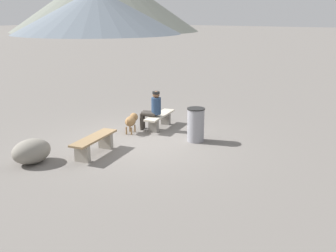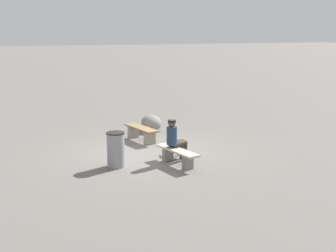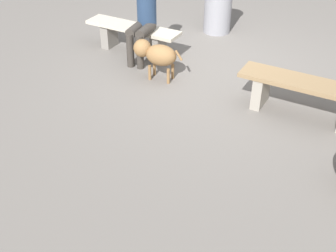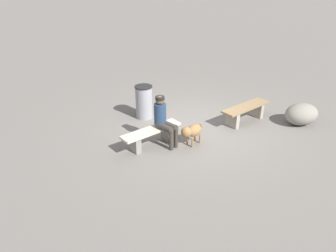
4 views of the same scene
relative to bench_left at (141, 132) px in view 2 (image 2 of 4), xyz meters
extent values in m
cube|color=slate|center=(1.45, -0.31, -0.35)|extent=(210.00, 210.00, 0.06)
cube|color=gray|center=(-0.53, -0.10, -0.11)|extent=(0.20, 0.40, 0.42)
cube|color=gray|center=(0.53, 0.10, -0.11)|extent=(0.20, 0.40, 0.42)
cube|color=#8C704C|center=(0.00, 0.00, 0.13)|extent=(1.66, 0.69, 0.05)
cube|color=gray|center=(2.45, -0.12, -0.12)|extent=(0.20, 0.31, 0.39)
cube|color=gray|center=(3.38, 0.05, -0.12)|extent=(0.20, 0.31, 0.39)
cube|color=beige|center=(2.92, -0.03, 0.10)|extent=(1.62, 0.64, 0.05)
cylinder|color=navy|center=(2.65, -0.08, 0.46)|extent=(0.29, 0.29, 0.51)
sphere|color=brown|center=(2.65, -0.08, 0.81)|extent=(0.21, 0.21, 0.21)
cylinder|color=black|center=(2.65, -0.08, 0.86)|extent=(0.22, 0.22, 0.07)
cylinder|color=#38332D|center=(2.66, 0.16, 0.20)|extent=(0.28, 0.47, 0.15)
cylinder|color=#38332D|center=(2.59, 0.37, -0.06)|extent=(0.11, 0.11, 0.52)
cylinder|color=#38332D|center=(2.51, 0.11, 0.20)|extent=(0.28, 0.47, 0.15)
cylinder|color=#38332D|center=(2.44, 0.32, -0.06)|extent=(0.11, 0.11, 0.52)
ellipsoid|color=olive|center=(1.97, 0.39, 0.05)|extent=(0.52, 0.42, 0.30)
sphere|color=olive|center=(2.24, 0.47, 0.11)|extent=(0.25, 0.25, 0.25)
cylinder|color=olive|center=(2.08, 0.51, -0.21)|extent=(0.04, 0.04, 0.22)
cylinder|color=olive|center=(2.13, 0.35, -0.21)|extent=(0.04, 0.04, 0.22)
cylinder|color=olive|center=(1.81, 0.43, -0.21)|extent=(0.04, 0.04, 0.22)
cylinder|color=olive|center=(1.85, 0.27, -0.21)|extent=(0.04, 0.04, 0.22)
cylinder|color=olive|center=(1.71, 0.31, 0.10)|extent=(0.12, 0.07, 0.15)
cylinder|color=gray|center=(2.38, -1.62, 0.15)|extent=(0.48, 0.48, 0.93)
cylinder|color=black|center=(2.38, -1.62, 0.62)|extent=(0.50, 0.50, 0.03)
ellipsoid|color=gray|center=(-1.25, 0.86, -0.02)|extent=(1.04, 0.84, 0.60)
camera|label=1|loc=(-6.84, -6.69, 3.15)|focal=41.63mm
camera|label=2|loc=(13.22, -4.89, 3.27)|focal=46.23mm
camera|label=3|loc=(-1.64, 4.59, 2.63)|focal=46.03mm
camera|label=4|loc=(5.83, 6.15, 3.62)|focal=34.16mm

